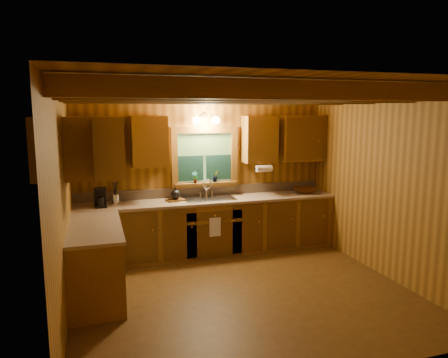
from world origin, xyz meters
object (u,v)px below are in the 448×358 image
cutting_board (176,200)px  wicker_basket (305,190)px  sink (209,202)px  coffee_maker (100,197)px

cutting_board → wicker_basket: 2.28m
wicker_basket → sink: bearing=179.5°
sink → cutting_board: (-0.55, 0.02, 0.06)m
sink → coffee_maker: size_ratio=2.84×
cutting_board → wicker_basket: wicker_basket is taller
sink → cutting_board: size_ratio=2.99×
coffee_maker → cutting_board: size_ratio=1.05×
sink → cutting_board: 0.55m
sink → wicker_basket: 1.73m
cutting_board → wicker_basket: size_ratio=0.72×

